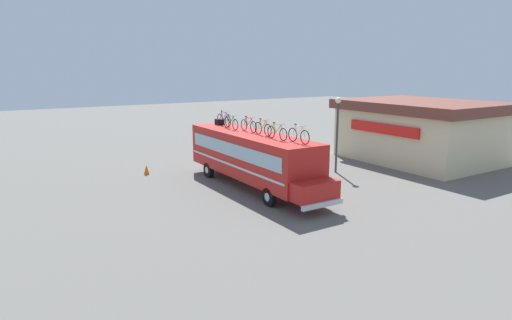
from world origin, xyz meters
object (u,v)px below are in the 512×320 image
object	(u,v)px
bus	(252,155)
rooftop_bicycle_3	(249,125)
rooftop_bicycle_2	(231,123)
rooftop_bicycle_6	(299,135)
rooftop_bicycle_5	(277,132)
rooftop_bicycle_1	(224,120)
street_lamp	(337,123)
rooftop_bicycle_4	(263,129)
traffic_cone	(146,170)
luggage_bag_1	(219,122)

from	to	relation	value
bus	rooftop_bicycle_3	size ratio (longest dim) A/B	6.72
rooftop_bicycle_2	rooftop_bicycle_6	size ratio (longest dim) A/B	1.04
bus	rooftop_bicycle_5	size ratio (longest dim) A/B	6.66
rooftop_bicycle_1	street_lamp	xyz separation A→B (m)	(3.58, 6.46, -0.26)
rooftop_bicycle_4	rooftop_bicycle_5	distance (m)	1.56
bus	rooftop_bicycle_6	xyz separation A→B (m)	(3.91, 0.27, 1.66)
rooftop_bicycle_2	traffic_cone	size ratio (longest dim) A/B	2.79
rooftop_bicycle_5	street_lamp	size ratio (longest dim) A/B	0.36
bus	traffic_cone	size ratio (longest dim) A/B	18.54
rooftop_bicycle_2	rooftop_bicycle_3	bearing A→B (deg)	13.28
rooftop_bicycle_2	rooftop_bicycle_3	size ratio (longest dim) A/B	1.01
luggage_bag_1	street_lamp	world-z (taller)	street_lamp
rooftop_bicycle_4	rooftop_bicycle_5	bearing A→B (deg)	-4.88
rooftop_bicycle_5	rooftop_bicycle_6	xyz separation A→B (m)	(1.45, 0.29, 0.02)
rooftop_bicycle_5	bus	bearing A→B (deg)	179.68
rooftop_bicycle_3	street_lamp	bearing A→B (deg)	85.23
rooftop_bicycle_3	rooftop_bicycle_6	distance (m)	4.64
rooftop_bicycle_5	rooftop_bicycle_1	bearing A→B (deg)	178.26
rooftop_bicycle_4	rooftop_bicycle_6	distance (m)	3.01
bus	rooftop_bicycle_5	world-z (taller)	rooftop_bicycle_5
rooftop_bicycle_1	traffic_cone	bearing A→B (deg)	-119.47
bus	luggage_bag_1	distance (m)	4.74
rooftop_bicycle_6	rooftop_bicycle_4	bearing A→B (deg)	-177.06
rooftop_bicycle_6	street_lamp	xyz separation A→B (m)	(-4.11, 6.37, -0.24)
bus	street_lamp	size ratio (longest dim) A/B	2.37
street_lamp	rooftop_bicycle_5	bearing A→B (deg)	-68.26
rooftop_bicycle_2	traffic_cone	xyz separation A→B (m)	(-4.04, -4.08, -3.22)
rooftop_bicycle_5	rooftop_bicycle_6	size ratio (longest dim) A/B	1.04
bus	rooftop_bicycle_6	world-z (taller)	rooftop_bicycle_6
luggage_bag_1	traffic_cone	world-z (taller)	luggage_bag_1
luggage_bag_1	rooftop_bicycle_4	world-z (taller)	rooftop_bicycle_4
bus	rooftop_bicycle_3	world-z (taller)	rooftop_bicycle_3
rooftop_bicycle_2	street_lamp	distance (m)	7.11
rooftop_bicycle_2	traffic_cone	distance (m)	6.58
traffic_cone	rooftop_bicycle_6	bearing A→B (deg)	23.94
rooftop_bicycle_4	traffic_cone	distance (m)	9.00
bus	luggage_bag_1	bearing A→B (deg)	177.15
rooftop_bicycle_3	rooftop_bicycle_2	bearing A→B (deg)	-166.72
rooftop_bicycle_1	rooftop_bicycle_3	world-z (taller)	rooftop_bicycle_1
bus	rooftop_bicycle_2	size ratio (longest dim) A/B	6.65
bus	rooftop_bicycle_2	world-z (taller)	rooftop_bicycle_2
luggage_bag_1	rooftop_bicycle_3	world-z (taller)	rooftop_bicycle_3
rooftop_bicycle_2	rooftop_bicycle_5	bearing A→B (deg)	1.85
rooftop_bicycle_1	rooftop_bicycle_3	bearing A→B (deg)	0.26
street_lamp	traffic_cone	bearing A→B (deg)	-119.17
rooftop_bicycle_3	rooftop_bicycle_4	xyz separation A→B (m)	(1.64, -0.07, 0.01)
bus	traffic_cone	distance (m)	7.74
bus	rooftop_bicycle_1	distance (m)	4.13
rooftop_bicycle_1	rooftop_bicycle_5	size ratio (longest dim) A/B	1.04
rooftop_bicycle_4	rooftop_bicycle_5	xyz separation A→B (m)	(1.55, -0.13, -0.01)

